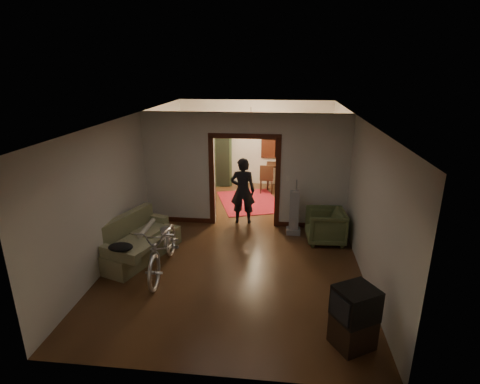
# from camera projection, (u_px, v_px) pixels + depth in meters

# --- Properties ---
(floor) EXTENTS (5.00, 8.50, 0.01)m
(floor) POSITION_uv_depth(u_px,v_px,m) (241.00, 236.00, 8.87)
(floor) COLOR #372011
(floor) RESTS_ON ground
(ceiling) EXTENTS (5.00, 8.50, 0.01)m
(ceiling) POSITION_uv_depth(u_px,v_px,m) (242.00, 117.00, 7.97)
(ceiling) COLOR white
(ceiling) RESTS_ON floor
(wall_back) EXTENTS (5.00, 0.02, 2.80)m
(wall_back) POSITION_uv_depth(u_px,v_px,m) (255.00, 143.00, 12.42)
(wall_back) COLOR beige
(wall_back) RESTS_ON floor
(wall_left) EXTENTS (0.02, 8.50, 2.80)m
(wall_left) POSITION_uv_depth(u_px,v_px,m) (135.00, 176.00, 8.68)
(wall_left) COLOR beige
(wall_left) RESTS_ON floor
(wall_right) EXTENTS (0.02, 8.50, 2.80)m
(wall_right) POSITION_uv_depth(u_px,v_px,m) (355.00, 183.00, 8.16)
(wall_right) COLOR beige
(wall_right) RESTS_ON floor
(partition_wall) EXTENTS (5.00, 0.14, 2.80)m
(partition_wall) POSITION_uv_depth(u_px,v_px,m) (245.00, 171.00, 9.13)
(partition_wall) COLOR beige
(partition_wall) RESTS_ON floor
(door_casing) EXTENTS (1.74, 0.20, 2.32)m
(door_casing) POSITION_uv_depth(u_px,v_px,m) (245.00, 182.00, 9.22)
(door_casing) COLOR #37150C
(door_casing) RESTS_ON floor
(far_window) EXTENTS (0.98, 0.06, 1.28)m
(far_window) POSITION_uv_depth(u_px,v_px,m) (276.00, 139.00, 12.27)
(far_window) COLOR black
(far_window) RESTS_ON wall_back
(chandelier) EXTENTS (0.24, 0.24, 0.24)m
(chandelier) POSITION_uv_depth(u_px,v_px,m) (251.00, 121.00, 10.47)
(chandelier) COLOR #FFE0A5
(chandelier) RESTS_ON ceiling
(light_switch) EXTENTS (0.08, 0.01, 0.12)m
(light_switch) POSITION_uv_depth(u_px,v_px,m) (288.00, 179.00, 9.00)
(light_switch) COLOR silver
(light_switch) RESTS_ON partition_wall
(sofa) EXTENTS (1.44, 2.09, 0.88)m
(sofa) POSITION_uv_depth(u_px,v_px,m) (137.00, 237.00, 7.77)
(sofa) COLOR olive
(sofa) RESTS_ON floor
(rolled_paper) EXTENTS (0.11, 0.86, 0.11)m
(rolled_paper) POSITION_uv_depth(u_px,v_px,m) (147.00, 228.00, 8.02)
(rolled_paper) COLOR beige
(rolled_paper) RESTS_ON sofa
(jacket) EXTENTS (0.46, 0.34, 0.13)m
(jacket) POSITION_uv_depth(u_px,v_px,m) (121.00, 247.00, 6.84)
(jacket) COLOR black
(jacket) RESTS_ON sofa
(bicycle) EXTENTS (0.82, 2.04, 1.05)m
(bicycle) POSITION_uv_depth(u_px,v_px,m) (163.00, 246.00, 7.20)
(bicycle) COLOR silver
(bicycle) RESTS_ON floor
(armchair) EXTENTS (0.89, 0.87, 0.77)m
(armchair) POSITION_uv_depth(u_px,v_px,m) (325.00, 226.00, 8.46)
(armchair) COLOR #4D5A32
(armchair) RESTS_ON floor
(tv_stand) EXTENTS (0.69, 0.68, 0.48)m
(tv_stand) POSITION_uv_depth(u_px,v_px,m) (353.00, 331.00, 5.33)
(tv_stand) COLOR black
(tv_stand) RESTS_ON floor
(crt_tv) EXTENTS (0.71, 0.69, 0.46)m
(crt_tv) POSITION_uv_depth(u_px,v_px,m) (356.00, 303.00, 5.18)
(crt_tv) COLOR black
(crt_tv) RESTS_ON tv_stand
(vacuum) EXTENTS (0.39, 0.34, 1.08)m
(vacuum) POSITION_uv_depth(u_px,v_px,m) (294.00, 213.00, 8.82)
(vacuum) COLOR gray
(vacuum) RESTS_ON floor
(person) EXTENTS (0.63, 0.42, 1.70)m
(person) POSITION_uv_depth(u_px,v_px,m) (243.00, 191.00, 9.39)
(person) COLOR black
(person) RESTS_ON floor
(oriental_rug) EXTENTS (2.22, 2.55, 0.02)m
(oriental_rug) POSITION_uv_depth(u_px,v_px,m) (250.00, 202.00, 11.09)
(oriental_rug) COLOR maroon
(oriental_rug) RESTS_ON floor
(locker) EXTENTS (0.95, 0.66, 1.72)m
(locker) POSITION_uv_depth(u_px,v_px,m) (218.00, 160.00, 12.45)
(locker) COLOR #273821
(locker) RESTS_ON floor
(globe) EXTENTS (0.27, 0.27, 0.27)m
(globe) POSITION_uv_depth(u_px,v_px,m) (218.00, 127.00, 12.10)
(globe) COLOR #1E5972
(globe) RESTS_ON locker
(desk) EXTENTS (1.12, 0.65, 0.82)m
(desk) POSITION_uv_depth(u_px,v_px,m) (283.00, 177.00, 12.17)
(desk) COLOR black
(desk) RESTS_ON floor
(desk_chair) EXTENTS (0.45, 0.45, 0.93)m
(desk_chair) POSITION_uv_depth(u_px,v_px,m) (267.00, 178.00, 11.79)
(desk_chair) COLOR black
(desk_chair) RESTS_ON floor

